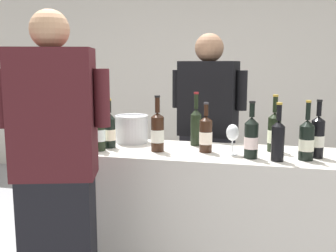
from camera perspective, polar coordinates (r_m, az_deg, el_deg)
name	(u,v)px	position (r m, az deg, el deg)	size (l,w,h in m)	color
wall_back	(225,69)	(5.01, 8.32, 8.18)	(8.00, 0.10, 2.80)	beige
counter	(186,219)	(2.63, 2.57, -13.38)	(1.98, 0.58, 0.92)	beige
wine_bottle_0	(278,139)	(2.27, 15.67, -1.83)	(0.07, 0.07, 0.33)	black
wine_bottle_1	(318,137)	(2.43, 20.88, -1.44)	(0.08, 0.08, 0.34)	black
wine_bottle_2	(71,124)	(2.81, -13.92, 0.33)	(0.07, 0.07, 0.34)	black
wine_bottle_3	(157,132)	(2.44, -1.54, -0.83)	(0.08, 0.08, 0.35)	black
wine_bottle_4	(206,134)	(2.43, 5.50, -1.19)	(0.08, 0.08, 0.31)	black
wine_bottle_5	(251,138)	(2.31, 11.98, -1.65)	(0.08, 0.08, 0.33)	black
wine_bottle_6	(274,132)	(2.52, 15.16, -0.81)	(0.08, 0.08, 0.35)	black
wine_bottle_7	(307,140)	(2.35, 19.46, -1.93)	(0.08, 0.08, 0.34)	black
wine_bottle_8	(99,131)	(2.49, -9.97, -0.74)	(0.08, 0.08, 0.34)	black
wine_bottle_9	(110,130)	(2.57, -8.48, -0.61)	(0.08, 0.08, 0.32)	black
wine_bottle_10	(196,125)	(2.62, 4.08, 0.08)	(0.07, 0.07, 0.36)	black
wine_glass	(233,134)	(2.37, 9.35, -1.10)	(0.08, 0.08, 0.18)	silver
ice_bucket	(132,129)	(2.73, -5.28, -0.38)	(0.23, 0.23, 0.19)	silver
person_server	(208,148)	(3.04, 5.78, -3.15)	(0.57, 0.30, 1.69)	black
person_guest	(57,187)	(2.11, -15.84, -8.49)	(0.54, 0.34, 1.72)	black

